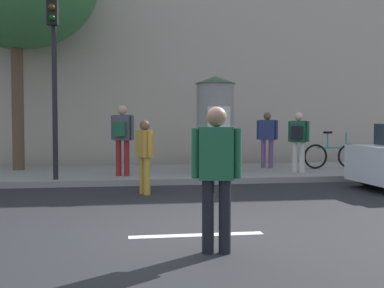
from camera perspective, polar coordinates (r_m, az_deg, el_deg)
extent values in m
plane|color=#232326|center=(6.36, 0.55, -11.01)|extent=(80.00, 80.00, 0.00)
cube|color=gray|center=(13.22, -4.15, -3.58)|extent=(36.00, 4.00, 0.15)
cube|color=silver|center=(6.36, 0.55, -10.97)|extent=(1.80, 0.16, 0.01)
cube|color=#B7A893|center=(18.37, -5.36, 11.85)|extent=(36.00, 5.00, 8.90)
cylinder|color=black|center=(11.58, -16.30, 4.73)|extent=(0.12, 0.12, 3.59)
cube|color=black|center=(11.69, -16.57, 15.46)|extent=(0.24, 0.24, 0.75)
sphere|color=#3C2906|center=(11.56, -16.66, 15.58)|extent=(0.16, 0.16, 0.16)
sphere|color=#07330F|center=(11.51, -16.65, 14.41)|extent=(0.16, 0.16, 0.16)
cylinder|color=gray|center=(12.68, 2.81, 1.93)|extent=(1.00, 1.00, 2.39)
cone|color=#334C33|center=(12.74, 2.83, 7.77)|extent=(1.10, 1.10, 0.20)
cube|color=silver|center=(12.18, 3.28, 2.46)|extent=(0.60, 0.02, 0.90)
cylinder|color=brown|center=(14.26, -20.36, 3.94)|extent=(0.33, 0.33, 3.44)
cylinder|color=#B78C33|center=(9.80, -5.49, -3.89)|extent=(0.14, 0.14, 0.78)
cylinder|color=#B78C33|center=(9.97, -5.99, -3.78)|extent=(0.14, 0.14, 0.78)
cube|color=#B78C33|center=(9.83, -5.76, 0.04)|extent=(0.38, 0.46, 0.55)
cylinder|color=#B78C33|center=(9.61, -5.13, -0.01)|extent=(0.09, 0.09, 0.53)
cylinder|color=#B78C33|center=(10.05, -6.36, 0.09)|extent=(0.09, 0.09, 0.53)
sphere|color=brown|center=(9.82, -5.77, 2.28)|extent=(0.21, 0.21, 0.21)
cylinder|color=black|center=(5.44, 3.99, -8.78)|extent=(0.14, 0.14, 0.85)
cylinder|color=black|center=(5.44, 1.93, -8.77)|extent=(0.14, 0.14, 0.85)
cube|color=#1E5938|center=(5.35, 2.98, -1.14)|extent=(0.43, 0.32, 0.60)
cylinder|color=#1E5938|center=(5.35, 5.54, -1.14)|extent=(0.09, 0.09, 0.57)
cylinder|color=#1E5938|center=(5.35, 0.42, -1.13)|extent=(0.09, 0.09, 0.57)
sphere|color=#8C664C|center=(5.33, 2.99, 3.32)|extent=(0.23, 0.23, 0.23)
cylinder|color=silver|center=(13.06, 12.35, -1.57)|extent=(0.14, 0.14, 0.82)
cylinder|color=silver|center=(13.01, 13.20, -1.59)|extent=(0.14, 0.14, 0.82)
cube|color=#1E5938|center=(13.00, 12.81, 1.49)|extent=(0.46, 0.43, 0.58)
cylinder|color=#1E5938|center=(13.07, 11.77, 1.51)|extent=(0.09, 0.09, 0.55)
cylinder|color=#1E5938|center=(12.95, 13.85, 1.48)|extent=(0.09, 0.09, 0.55)
sphere|color=beige|center=(13.00, 12.82, 3.26)|extent=(0.22, 0.22, 0.22)
cube|color=black|center=(12.83, 12.60, 1.35)|extent=(0.32, 0.29, 0.36)
cylinder|color=#724C84|center=(14.16, 9.55, -1.19)|extent=(0.14, 0.14, 0.84)
cylinder|color=#724C84|center=(14.21, 8.63, -1.17)|extent=(0.14, 0.14, 0.84)
cube|color=navy|center=(14.16, 9.11, 1.71)|extent=(0.52, 0.44, 0.59)
cylinder|color=navy|center=(14.09, 10.21, 1.70)|extent=(0.09, 0.09, 0.56)
cylinder|color=navy|center=(14.22, 8.02, 1.72)|extent=(0.09, 0.09, 0.56)
sphere|color=brown|center=(14.16, 9.12, 3.37)|extent=(0.23, 0.23, 0.23)
cylinder|color=maroon|center=(11.96, -7.92, -1.72)|extent=(0.14, 0.14, 0.90)
cylinder|color=maroon|center=(12.04, -8.89, -1.69)|extent=(0.14, 0.14, 0.90)
cube|color=#4C4C51|center=(11.97, -8.43, 1.98)|extent=(0.49, 0.38, 0.64)
cylinder|color=#4C4C51|center=(11.87, -7.26, 1.98)|extent=(0.09, 0.09, 0.61)
cylinder|color=#4C4C51|center=(12.07, -9.59, 1.97)|extent=(0.09, 0.09, 0.61)
sphere|color=tan|center=(11.97, -8.45, 4.09)|extent=(0.24, 0.24, 0.24)
cube|color=#1E5938|center=(11.80, -8.76, 1.81)|extent=(0.32, 0.25, 0.36)
torus|color=black|center=(14.17, 14.75, -1.48)|extent=(0.72, 0.07, 0.72)
torus|color=black|center=(14.62, 18.52, -1.40)|extent=(0.72, 0.07, 0.72)
cylinder|color=teal|center=(14.37, 16.68, -0.44)|extent=(0.95, 0.05, 0.04)
cylinder|color=teal|center=(14.29, 16.12, 0.35)|extent=(0.04, 0.04, 0.45)
cylinder|color=teal|center=(14.55, 18.18, 0.36)|extent=(0.04, 0.04, 0.50)
cube|color=black|center=(14.29, 16.13, 1.35)|extent=(0.24, 0.10, 0.06)
cylinder|color=black|center=(11.90, 20.67, -3.24)|extent=(0.65, 0.25, 0.64)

